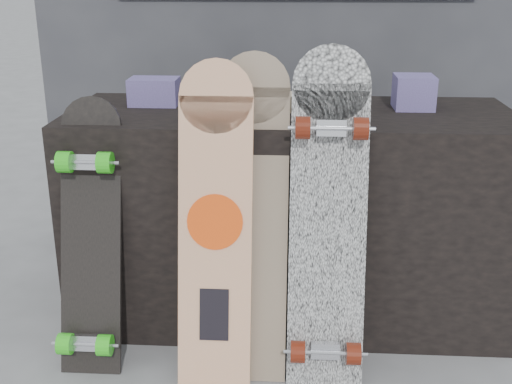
# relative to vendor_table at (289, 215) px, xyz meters

# --- Properties ---
(vendor_table) EXTENTS (1.60, 0.60, 0.80)m
(vendor_table) POSITION_rel_vendor_table_xyz_m (0.00, 0.00, 0.00)
(vendor_table) COLOR black
(vendor_table) RESTS_ON ground
(booth) EXTENTS (2.40, 0.22, 2.20)m
(booth) POSITION_rel_vendor_table_xyz_m (0.00, 0.85, 0.70)
(booth) COLOR #35353A
(booth) RESTS_ON ground
(merch_box_purple) EXTENTS (0.18, 0.12, 0.10)m
(merch_box_purple) POSITION_rel_vendor_table_xyz_m (-0.51, 0.08, 0.45)
(merch_box_purple) COLOR #4D3D7C
(merch_box_purple) RESTS_ON vendor_table
(merch_box_small) EXTENTS (0.14, 0.14, 0.12)m
(merch_box_small) POSITION_rel_vendor_table_xyz_m (0.44, 0.07, 0.46)
(merch_box_small) COLOR #4D3D7C
(merch_box_small) RESTS_ON vendor_table
(merch_box_flat) EXTENTS (0.22, 0.10, 0.06)m
(merch_box_flat) POSITION_rel_vendor_table_xyz_m (0.09, 0.01, 0.43)
(merch_box_flat) COLOR #D1B78C
(merch_box_flat) RESTS_ON vendor_table
(longboard_geisha) EXTENTS (0.23, 0.26, 1.03)m
(longboard_geisha) POSITION_rel_vendor_table_xyz_m (-0.23, -0.39, 0.14)
(longboard_geisha) COLOR beige
(longboard_geisha) RESTS_ON ground
(longboard_celtic) EXTENTS (0.23, 0.29, 1.04)m
(longboard_celtic) POSITION_rel_vendor_table_xyz_m (-0.12, -0.34, 0.15)
(longboard_celtic) COLOR beige
(longboard_celtic) RESTS_ON ground
(longboard_cascadia) EXTENTS (0.24, 0.32, 1.07)m
(longboard_cascadia) POSITION_rel_vendor_table_xyz_m (0.13, -0.38, 0.15)
(longboard_cascadia) COLOR white
(longboard_cascadia) RESTS_ON ground
(skateboard_dark) EXTENTS (0.20, 0.32, 0.89)m
(skateboard_dark) POSITION_rel_vendor_table_xyz_m (-0.65, -0.36, 0.06)
(skateboard_dark) COLOR black
(skateboard_dark) RESTS_ON ground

